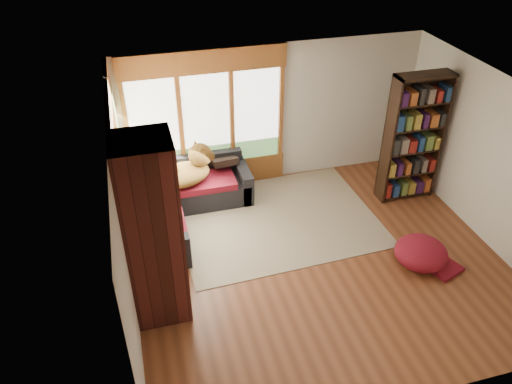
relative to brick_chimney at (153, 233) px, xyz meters
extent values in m
plane|color=brown|center=(2.40, 0.35, -1.30)|extent=(5.50, 5.50, 0.00)
plane|color=white|center=(2.40, 0.35, 1.30)|extent=(5.50, 5.50, 0.00)
cube|color=silver|center=(2.40, 2.85, 0.00)|extent=(5.50, 0.04, 2.60)
cube|color=silver|center=(2.40, -2.15, 0.00)|extent=(5.50, 0.04, 2.60)
cube|color=silver|center=(-0.35, 0.35, 0.00)|extent=(0.04, 5.00, 2.60)
cube|color=silver|center=(5.15, 0.35, 0.00)|extent=(0.04, 5.00, 2.60)
cube|color=#995927|center=(1.20, 2.82, 0.05)|extent=(2.82, 0.10, 1.90)
cube|color=white|center=(1.20, 2.82, 0.05)|extent=(2.54, 0.09, 1.62)
cube|color=#995927|center=(-0.32, 1.55, 0.05)|extent=(0.10, 2.62, 1.90)
cube|color=white|center=(-0.32, 1.55, 0.05)|extent=(0.09, 2.36, 1.62)
cube|color=#6F8F58|center=(-0.29, 2.38, 0.45)|extent=(0.03, 0.72, 0.90)
cube|color=#471914|center=(0.00, 0.00, 0.00)|extent=(0.70, 0.70, 2.60)
cube|color=black|center=(0.75, 2.40, -1.09)|extent=(2.20, 0.90, 0.42)
cube|color=black|center=(0.75, 2.75, -0.69)|extent=(2.20, 0.20, 0.38)
cube|color=black|center=(1.75, 2.40, -1.00)|extent=(0.20, 0.90, 0.60)
cube|color=maroon|center=(0.65, 2.28, -0.82)|extent=(1.90, 0.66, 0.12)
cube|color=black|center=(0.10, 1.75, -1.09)|extent=(0.90, 2.20, 0.42)
cube|color=black|center=(-0.25, 1.75, -0.69)|extent=(0.20, 2.20, 0.38)
cube|color=black|center=(0.10, 0.75, -1.00)|extent=(0.90, 0.20, 0.60)
cube|color=maroon|center=(0.22, 1.40, -0.82)|extent=(0.66, 1.20, 0.12)
cube|color=maroon|center=(0.22, 2.35, -0.82)|extent=(0.66, 0.66, 0.12)
cube|color=beige|center=(2.08, 1.49, -1.29)|extent=(3.42, 2.67, 0.01)
cube|color=black|center=(5.01, 1.62, -0.15)|extent=(0.04, 0.33, 2.30)
cube|color=black|center=(4.07, 1.62, -0.15)|extent=(0.04, 0.33, 2.30)
cube|color=black|center=(4.54, 1.77, -0.15)|extent=(0.99, 0.02, 2.30)
cube|color=black|center=(4.54, 1.62, -1.24)|extent=(0.91, 0.31, 0.03)
cube|color=black|center=(4.54, 1.62, -0.80)|extent=(0.91, 0.31, 0.03)
cube|color=black|center=(4.54, 1.62, -0.36)|extent=(0.91, 0.31, 0.03)
cube|color=black|center=(4.54, 1.62, 0.08)|extent=(0.91, 0.31, 0.03)
cube|color=black|center=(4.54, 1.62, 0.52)|extent=(0.91, 0.31, 0.03)
cube|color=black|center=(4.54, 1.62, 0.96)|extent=(0.91, 0.31, 0.03)
cube|color=#726659|center=(4.54, 1.60, -0.15)|extent=(0.87, 0.25, 2.14)
ellipsoid|color=maroon|center=(3.85, -0.13, -1.08)|extent=(0.91, 0.91, 0.43)
ellipsoid|color=brown|center=(0.63, 2.25, -0.51)|extent=(1.12, 0.87, 0.34)
sphere|color=brown|center=(0.98, 2.34, -0.35)|extent=(0.49, 0.49, 0.40)
cone|color=brown|center=(0.91, 2.32, -0.19)|extent=(0.18, 0.18, 0.17)
ellipsoid|color=black|center=(0.27, 1.25, -0.60)|extent=(0.53, 0.72, 0.22)
sphere|color=black|center=(0.23, 1.49, -0.49)|extent=(0.31, 0.31, 0.27)
cone|color=black|center=(0.24, 1.45, -0.39)|extent=(0.11, 0.11, 0.12)
cube|color=black|center=(1.45, 2.61, -0.53)|extent=(0.45, 0.12, 0.45)
cube|color=black|center=(0.85, 2.61, -0.53)|extent=(0.45, 0.12, 0.45)
cube|color=black|center=(-0.08, 2.15, -0.53)|extent=(0.45, 0.12, 0.45)
cube|color=black|center=(-0.08, 1.05, -0.53)|extent=(0.45, 0.12, 0.45)
cube|color=maroon|center=(0.25, 2.61, -0.53)|extent=(0.42, 0.12, 0.42)
camera|label=1|loc=(-0.04, -4.97, 3.85)|focal=35.00mm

